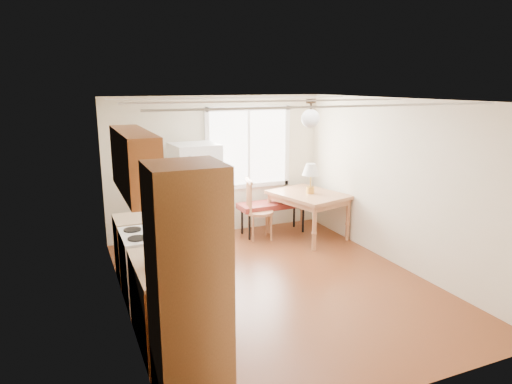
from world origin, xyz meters
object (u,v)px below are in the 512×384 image
bench (273,206)px  chair (254,205)px  refrigerator (196,196)px  dining_table (308,199)px

bench → chair: (-0.45, -0.19, 0.10)m
chair → refrigerator: bearing=-175.2°
refrigerator → chair: 1.06m
dining_table → chair: chair is taller
bench → chair: bearing=-159.3°
dining_table → chair: (-0.94, 0.24, -0.08)m
refrigerator → chair: refrigerator is taller
refrigerator → bench: (1.47, 0.10, -0.35)m
refrigerator → chair: size_ratio=1.61×
bench → chair: size_ratio=1.19×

